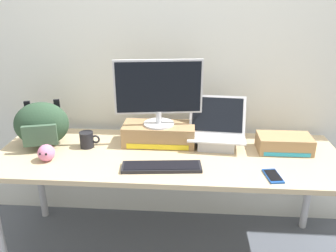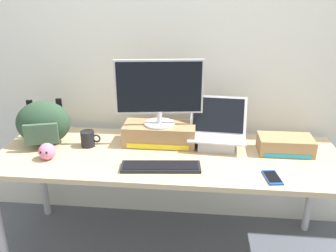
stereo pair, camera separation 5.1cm
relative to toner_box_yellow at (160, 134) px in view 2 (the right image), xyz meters
The scene contains 12 objects.
ground_plane 0.79m from the toner_box_yellow, 64.94° to the right, with size 20.00×20.00×0.00m, color #515660.
back_wall 0.61m from the toner_box_yellow, 77.52° to the left, with size 7.00×0.10×2.60m, color silver.
desk 0.21m from the toner_box_yellow, 64.94° to the right, with size 2.07×0.71×0.71m.
toner_box_yellow is the anchor object (origin of this frame).
desktop_monitor 0.28m from the toner_box_yellow, 79.30° to the right, with size 0.54×0.19×0.41m.
open_laptop 0.36m from the toner_box_yellow, ahead, with size 0.37×0.27×0.30m.
external_keyboard 0.34m from the toner_box_yellow, 82.10° to the right, with size 0.45×0.16×0.02m.
messenger_backpack 0.73m from the toner_box_yellow, behind, with size 0.37×0.30×0.28m.
coffee_mug 0.45m from the toner_box_yellow, 168.78° to the right, with size 0.13×0.09×0.10m.
cell_phone 0.75m from the toner_box_yellow, 30.80° to the right, with size 0.09×0.16×0.01m.
plush_toy 0.69m from the toner_box_yellow, 155.50° to the right, with size 0.10×0.10×0.10m.
toner_box_cyan 0.77m from the toner_box_yellow, ahead, with size 0.32×0.18×0.10m.
Camera 2 is at (0.18, -1.86, 1.64)m, focal length 36.89 mm.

